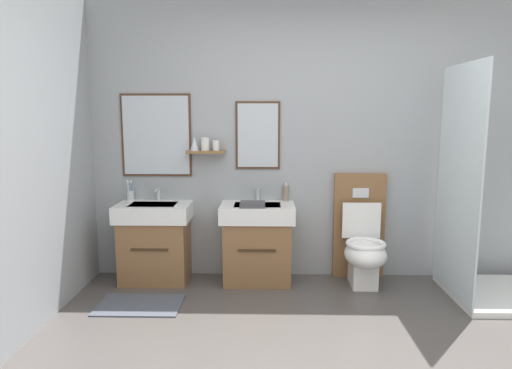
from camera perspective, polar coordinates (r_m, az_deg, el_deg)
wall_back at (r=4.37m, az=6.95°, el=5.45°), size 4.41×0.27×2.59m
bath_mat at (r=3.97m, az=-14.31°, el=-14.35°), size 0.68×0.44×0.01m
vanity_sink_left at (r=4.37m, az=-12.47°, el=-6.84°), size 0.67×0.46×0.73m
tap_on_left_sink at (r=4.44m, az=-12.16°, el=-1.04°), size 0.03×0.13×0.11m
vanity_sink_right at (r=4.25m, az=0.17°, el=-7.08°), size 0.67×0.46×0.73m
tap_on_right_sink at (r=4.32m, az=0.22°, el=-1.11°), size 0.03×0.13×0.11m
toilet at (r=4.33m, az=13.07°, el=-7.13°), size 0.48×0.62×1.00m
toothbrush_cup at (r=4.49m, az=-15.38°, el=-1.25°), size 0.07×0.07×0.20m
soap_dispenser at (r=4.32m, az=3.75°, el=-1.05°), size 0.06×0.06×0.18m
folded_hand_towel at (r=4.04m, az=-0.43°, el=-2.50°), size 0.22×0.16×0.04m
shower_tray at (r=4.34m, az=27.02°, el=-7.48°), size 0.97×0.84×1.95m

